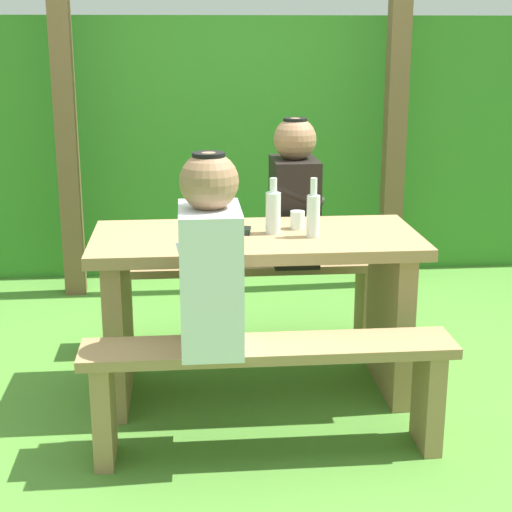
{
  "coord_description": "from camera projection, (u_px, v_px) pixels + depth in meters",
  "views": [
    {
      "loc": [
        -0.3,
        -3.29,
        1.57
      ],
      "look_at": [
        0.0,
        0.0,
        0.64
      ],
      "focal_mm": 55.95,
      "sensor_mm": 36.0,
      "label": 1
    }
  ],
  "objects": [
    {
      "name": "pergola_post_left",
      "position": [
        66.0,
        119.0,
        4.68
      ],
      "size": [
        0.12,
        0.12,
        2.14
      ],
      "primitive_type": "cube",
      "color": "brown",
      "rests_on": "ground_plane"
    },
    {
      "name": "picnic_table",
      "position": [
        256.0,
        286.0,
        3.47
      ],
      "size": [
        1.4,
        0.64,
        0.73
      ],
      "color": "#9E7A51",
      "rests_on": "ground_plane"
    },
    {
      "name": "person_black_coat",
      "position": [
        294.0,
        197.0,
        3.94
      ],
      "size": [
        0.25,
        0.35,
        0.72
      ],
      "color": "black",
      "rests_on": "bench_far"
    },
    {
      "name": "ground_plane",
      "position": [
        256.0,
        391.0,
        3.61
      ],
      "size": [
        12.0,
        12.0,
        0.0
      ],
      "primitive_type": "plane",
      "color": "#4D8632"
    },
    {
      "name": "bottle_left",
      "position": [
        313.0,
        214.0,
        3.34
      ],
      "size": [
        0.06,
        0.06,
        0.25
      ],
      "color": "silver",
      "rests_on": "picnic_table"
    },
    {
      "name": "bottle_right",
      "position": [
        273.0,
        211.0,
        3.4
      ],
      "size": [
        0.07,
        0.07,
        0.24
      ],
      "color": "silver",
      "rests_on": "picnic_table"
    },
    {
      "name": "person_white_shirt",
      "position": [
        210.0,
        259.0,
        2.86
      ],
      "size": [
        0.25,
        0.35,
        0.72
      ],
      "color": "silver",
      "rests_on": "bench_near"
    },
    {
      "name": "cell_phone",
      "position": [
        242.0,
        231.0,
        3.45
      ],
      "size": [
        0.09,
        0.15,
        0.01
      ],
      "primitive_type": "cube",
      "rotation": [
        0.0,
        0.0,
        -0.15
      ],
      "color": "black",
      "rests_on": "picnic_table"
    },
    {
      "name": "pergola_post_right",
      "position": [
        395.0,
        116.0,
        4.85
      ],
      "size": [
        0.12,
        0.12,
        2.14
      ],
      "primitive_type": "cube",
      "color": "brown",
      "rests_on": "ground_plane"
    },
    {
      "name": "bench_near",
      "position": [
        269.0,
        375.0,
        3.0
      ],
      "size": [
        1.4,
        0.24,
        0.45
      ],
      "color": "#9E7A51",
      "rests_on": "ground_plane"
    },
    {
      "name": "bench_far",
      "position": [
        246.0,
        286.0,
        4.05
      ],
      "size": [
        1.4,
        0.24,
        0.45
      ],
      "color": "#9E7A51",
      "rests_on": "ground_plane"
    },
    {
      "name": "hedge_backdrop",
      "position": [
        228.0,
        142.0,
        5.49
      ],
      "size": [
        6.4,
        0.71,
        1.66
      ],
      "primitive_type": "cube",
      "color": "#377F28",
      "rests_on": "ground_plane"
    },
    {
      "name": "drinking_glass",
      "position": [
        297.0,
        220.0,
        3.5
      ],
      "size": [
        0.06,
        0.06,
        0.08
      ],
      "primitive_type": "cylinder",
      "color": "silver",
      "rests_on": "picnic_table"
    }
  ]
}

